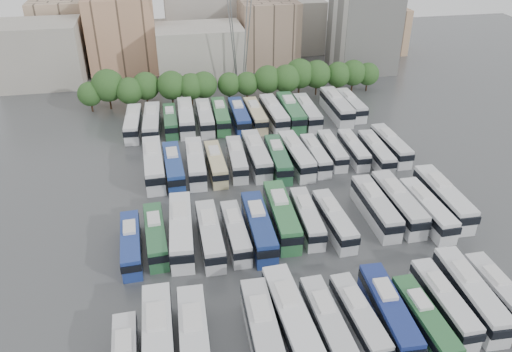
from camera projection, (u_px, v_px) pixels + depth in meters
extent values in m
plane|color=#424447|center=(285.00, 207.00, 71.62)|extent=(220.00, 220.00, 0.00)
cylinder|color=black|center=(92.00, 107.00, 101.80)|extent=(0.36, 0.36, 2.05)
sphere|color=#234C1E|center=(90.00, 94.00, 100.41)|extent=(4.92, 4.92, 4.92)
cylinder|color=black|center=(110.00, 103.00, 102.86)|extent=(0.36, 0.36, 2.75)
sphere|color=#234C1E|center=(108.00, 85.00, 100.99)|extent=(6.59, 6.59, 6.59)
cylinder|color=black|center=(131.00, 105.00, 102.40)|extent=(0.36, 0.36, 2.26)
sphere|color=#234C1E|center=(129.00, 91.00, 100.87)|extent=(5.43, 5.43, 5.43)
cylinder|color=black|center=(147.00, 101.00, 104.27)|extent=(0.36, 0.36, 2.39)
sphere|color=#234C1E|center=(146.00, 86.00, 102.65)|extent=(5.74, 5.74, 5.74)
cylinder|color=black|center=(173.00, 101.00, 104.26)|extent=(0.36, 0.36, 2.47)
sphere|color=#234C1E|center=(172.00, 85.00, 102.59)|extent=(5.93, 5.93, 5.93)
cylinder|color=black|center=(192.00, 100.00, 104.55)|extent=(0.36, 0.36, 2.28)
sphere|color=#234C1E|center=(191.00, 86.00, 103.01)|extent=(5.46, 5.46, 5.46)
cylinder|color=black|center=(205.00, 99.00, 105.22)|extent=(0.36, 0.36, 2.31)
sphere|color=#234C1E|center=(204.00, 85.00, 103.65)|extent=(5.55, 5.55, 5.55)
cylinder|color=black|center=(230.00, 97.00, 106.68)|extent=(0.36, 0.36, 2.08)
sphere|color=#234C1E|center=(229.00, 84.00, 105.28)|extent=(4.99, 4.99, 4.99)
cylinder|color=black|center=(247.00, 96.00, 107.08)|extent=(0.36, 0.36, 2.07)
sphere|color=#234C1E|center=(247.00, 84.00, 105.67)|extent=(4.97, 4.97, 4.97)
cylinder|color=black|center=(267.00, 94.00, 107.58)|extent=(0.36, 0.36, 2.45)
sphere|color=#234C1E|center=(268.00, 79.00, 105.92)|extent=(5.88, 5.88, 5.88)
cylinder|color=black|center=(286.00, 94.00, 107.74)|extent=(0.36, 0.36, 2.48)
sphere|color=#234C1E|center=(286.00, 79.00, 106.06)|extent=(5.96, 5.96, 5.96)
cylinder|color=black|center=(299.00, 90.00, 109.66)|extent=(0.36, 0.36, 2.68)
sphere|color=#234C1E|center=(299.00, 74.00, 107.85)|extent=(6.42, 6.42, 6.42)
cylinder|color=black|center=(316.00, 89.00, 110.08)|extent=(0.36, 0.36, 2.53)
sphere|color=#234C1E|center=(317.00, 74.00, 108.37)|extent=(6.07, 6.07, 6.07)
cylinder|color=black|center=(337.00, 88.00, 111.02)|extent=(0.36, 0.36, 2.31)
sphere|color=#234C1E|center=(338.00, 75.00, 109.46)|extent=(5.54, 5.54, 5.54)
cylinder|color=black|center=(352.00, 87.00, 111.82)|extent=(0.36, 0.36, 2.36)
sphere|color=#234C1E|center=(353.00, 73.00, 110.22)|extent=(5.66, 5.66, 5.66)
cylinder|color=black|center=(366.00, 86.00, 112.39)|extent=(0.36, 0.36, 2.10)
sphere|color=#234C1E|center=(368.00, 74.00, 110.96)|extent=(5.04, 5.04, 5.04)
cube|color=#9E998E|center=(41.00, 54.00, 113.80)|extent=(18.00, 14.00, 14.00)
cube|color=tan|center=(122.00, 35.00, 120.92)|extent=(16.00, 12.00, 18.00)
cube|color=#ADA89E|center=(200.00, 52.00, 118.62)|extent=(20.00, 14.00, 12.00)
cube|color=gray|center=(268.00, 34.00, 125.73)|extent=(14.00, 12.00, 16.00)
cube|color=gray|center=(207.00, 16.00, 134.30)|extent=(22.00, 16.00, 20.00)
cube|color=tan|center=(68.00, 31.00, 127.57)|extent=(16.00, 14.00, 16.00)
cube|color=#A39E93|center=(287.00, 25.00, 137.77)|extent=(18.00, 14.00, 14.00)
cube|color=tan|center=(377.00, 30.00, 137.18)|extent=(14.00, 12.00, 12.00)
cube|color=gray|center=(164.00, 42.00, 129.69)|extent=(12.00, 10.00, 10.00)
cube|color=silver|center=(365.00, 16.00, 120.12)|extent=(14.00, 14.00, 26.00)
cylinder|color=slate|center=(231.00, 14.00, 103.93)|extent=(2.90, 2.91, 33.83)
cylinder|color=slate|center=(229.00, 10.00, 107.33)|extent=(2.90, 2.91, 33.83)
cylinder|color=slate|center=(250.00, 13.00, 104.60)|extent=(2.90, 2.91, 33.83)
cylinder|color=slate|center=(247.00, 9.00, 108.00)|extent=(2.90, 2.91, 33.83)
cube|color=silver|center=(123.00, 342.00, 46.25)|extent=(1.57, 2.86, 0.39)
cube|color=silver|center=(159.00, 345.00, 47.57)|extent=(2.82, 13.18, 3.73)
cube|color=black|center=(158.00, 341.00, 47.07)|extent=(2.95, 13.38, 1.10)
cube|color=silver|center=(156.00, 316.00, 47.91)|extent=(1.87, 3.52, 0.48)
cube|color=silver|center=(195.00, 345.00, 47.70)|extent=(3.00, 12.74, 3.59)
cube|color=black|center=(194.00, 341.00, 47.22)|extent=(3.13, 12.93, 1.06)
cube|color=silver|center=(192.00, 317.00, 48.04)|extent=(1.88, 3.42, 0.46)
cube|color=silver|center=(263.00, 334.00, 48.86)|extent=(2.87, 12.42, 3.51)
cube|color=black|center=(264.00, 331.00, 48.39)|extent=(2.99, 12.61, 1.03)
cube|color=silver|center=(260.00, 308.00, 49.19)|extent=(1.82, 3.33, 0.45)
cube|color=silver|center=(291.00, 320.00, 50.37)|extent=(3.36, 13.06, 3.67)
cube|color=black|center=(292.00, 316.00, 49.88)|extent=(3.49, 13.26, 1.08)
cube|color=silver|center=(287.00, 294.00, 50.69)|extent=(1.99, 3.53, 0.47)
cube|color=silver|center=(327.00, 325.00, 50.14)|extent=(2.69, 11.29, 3.18)
cube|color=black|center=(328.00, 321.00, 49.72)|extent=(2.81, 11.46, 0.94)
cube|color=silver|center=(324.00, 302.00, 50.43)|extent=(1.67, 3.04, 0.41)
cube|color=silver|center=(358.00, 319.00, 50.94)|extent=(2.79, 10.80, 3.03)
cube|color=black|center=(360.00, 316.00, 50.54)|extent=(2.91, 10.97, 0.89)
cube|color=silver|center=(355.00, 297.00, 51.21)|extent=(1.65, 2.92, 0.39)
cube|color=navy|center=(388.00, 313.00, 51.46)|extent=(3.03, 11.87, 3.33)
cube|color=black|center=(390.00, 309.00, 51.02)|extent=(3.15, 12.05, 0.98)
cube|color=silver|center=(385.00, 289.00, 51.78)|extent=(1.81, 3.21, 0.43)
cube|color=#2C6839|center=(424.00, 321.00, 50.67)|extent=(2.47, 10.73, 3.03)
cube|color=black|center=(425.00, 318.00, 50.27)|extent=(2.58, 10.89, 0.89)
cube|color=silver|center=(420.00, 299.00, 50.95)|extent=(1.57, 2.88, 0.39)
cube|color=silver|center=(443.00, 303.00, 52.86)|extent=(2.36, 10.95, 3.10)
cube|color=black|center=(445.00, 300.00, 52.45)|extent=(2.47, 11.11, 0.91)
cube|color=silver|center=(440.00, 282.00, 53.15)|extent=(1.56, 2.92, 0.40)
cube|color=silver|center=(469.00, 294.00, 53.70)|extent=(3.05, 12.29, 3.46)
cube|color=black|center=(472.00, 291.00, 53.24)|extent=(3.18, 12.48, 1.02)
cube|color=silver|center=(466.00, 271.00, 54.03)|extent=(1.85, 3.32, 0.45)
cube|color=silver|center=(500.00, 296.00, 53.66)|extent=(2.43, 11.17, 3.16)
cube|color=black|center=(503.00, 293.00, 53.24)|extent=(2.54, 11.34, 0.93)
cube|color=silver|center=(497.00, 275.00, 53.96)|extent=(1.60, 2.98, 0.41)
cube|color=navy|center=(131.00, 245.00, 61.58)|extent=(2.65, 10.78, 3.03)
cube|color=black|center=(131.00, 241.00, 61.18)|extent=(2.76, 10.94, 0.89)
cube|color=silver|center=(129.00, 227.00, 61.85)|extent=(1.62, 2.91, 0.39)
cube|color=#2B653C|center=(156.00, 236.00, 63.02)|extent=(2.86, 11.07, 3.11)
cube|color=black|center=(155.00, 233.00, 62.61)|extent=(2.97, 11.24, 0.91)
cube|color=silver|center=(154.00, 219.00, 63.30)|extent=(1.69, 3.00, 0.40)
cube|color=silver|center=(181.00, 231.00, 63.49)|extent=(3.34, 13.07, 3.67)
cube|color=black|center=(181.00, 227.00, 63.00)|extent=(3.48, 13.27, 1.08)
cube|color=silver|center=(180.00, 210.00, 63.84)|extent=(1.99, 3.54, 0.48)
cube|color=silver|center=(210.00, 236.00, 62.97)|extent=(2.53, 11.64, 3.30)
cube|color=black|center=(210.00, 232.00, 62.53)|extent=(2.65, 11.82, 0.97)
cube|color=silver|center=(208.00, 217.00, 63.27)|extent=(1.66, 3.11, 0.43)
cube|color=silver|center=(236.00, 233.00, 63.65)|extent=(2.46, 10.80, 3.05)
cube|color=black|center=(236.00, 230.00, 63.24)|extent=(2.57, 10.97, 0.90)
cube|color=silver|center=(233.00, 216.00, 63.93)|extent=(1.57, 2.90, 0.39)
cube|color=navy|center=(259.00, 228.00, 64.20)|extent=(2.83, 12.45, 3.52)
cube|color=black|center=(259.00, 224.00, 63.74)|extent=(2.95, 12.63, 1.03)
cube|color=silver|center=(257.00, 208.00, 64.53)|extent=(1.81, 3.33, 0.45)
cube|color=#30723F|center=(281.00, 216.00, 66.39)|extent=(3.16, 12.85, 3.62)
cube|color=black|center=(282.00, 213.00, 65.91)|extent=(3.29, 13.05, 1.06)
cube|color=silver|center=(279.00, 197.00, 66.74)|extent=(1.93, 3.47, 0.47)
cube|color=silver|center=(307.00, 218.00, 66.46)|extent=(2.72, 11.04, 3.11)
cube|color=black|center=(307.00, 215.00, 66.05)|extent=(2.84, 11.21, 0.91)
cube|color=silver|center=(305.00, 202.00, 66.76)|extent=(1.66, 2.98, 0.40)
cube|color=silver|center=(334.00, 221.00, 65.86)|extent=(2.75, 11.19, 3.15)
cube|color=black|center=(335.00, 218.00, 65.45)|extent=(2.86, 11.36, 0.93)
cube|color=silver|center=(331.00, 204.00, 66.15)|extent=(1.68, 3.02, 0.41)
cube|color=silver|center=(375.00, 208.00, 68.31)|extent=(2.69, 12.24, 3.46)
cube|color=black|center=(376.00, 204.00, 67.85)|extent=(2.82, 12.43, 1.02)
cube|color=silver|center=(373.00, 190.00, 68.63)|extent=(1.76, 3.27, 0.45)
cube|color=silver|center=(398.00, 204.00, 69.01)|extent=(2.78, 12.76, 3.61)
cube|color=black|center=(399.00, 200.00, 68.53)|extent=(2.91, 12.95, 1.06)
cube|color=silver|center=(395.00, 185.00, 69.34)|extent=(1.82, 3.41, 0.47)
cube|color=silver|center=(426.00, 210.00, 67.91)|extent=(2.77, 12.00, 3.39)
cube|color=black|center=(428.00, 207.00, 67.46)|extent=(2.89, 12.18, 1.00)
cube|color=silver|center=(423.00, 192.00, 68.22)|extent=(1.75, 3.22, 0.44)
cube|color=silver|center=(443.00, 199.00, 70.09)|extent=(2.99, 13.17, 3.72)
cube|color=black|center=(444.00, 195.00, 69.60)|extent=(3.12, 13.37, 1.09)
cube|color=silver|center=(440.00, 180.00, 70.44)|extent=(1.91, 3.53, 0.48)
cube|color=silver|center=(154.00, 165.00, 78.64)|extent=(3.23, 13.39, 3.77)
cube|color=black|center=(153.00, 161.00, 78.14)|extent=(3.37, 13.59, 1.11)
cube|color=silver|center=(152.00, 148.00, 78.99)|extent=(1.99, 3.60, 0.49)
cube|color=navy|center=(174.00, 168.00, 78.21)|extent=(2.91, 12.09, 3.41)
cube|color=black|center=(173.00, 164.00, 77.76)|extent=(3.04, 12.27, 1.00)
cube|color=silver|center=(172.00, 152.00, 78.52)|extent=(1.80, 3.25, 0.44)
cube|color=silver|center=(196.00, 163.00, 79.42)|extent=(2.90, 12.29, 3.47)
cube|color=black|center=(195.00, 160.00, 78.95)|extent=(3.03, 12.48, 1.02)
cube|color=silver|center=(194.00, 148.00, 79.74)|extent=(1.81, 3.30, 0.45)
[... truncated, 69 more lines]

